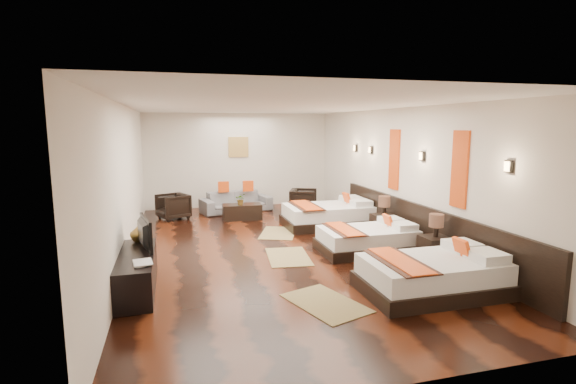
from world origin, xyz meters
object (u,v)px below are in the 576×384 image
object	(u,v)px
book	(133,264)
coffee_table	(242,212)
sofa	(236,202)
tv	(140,233)
tv_console	(137,272)
armchair_left	(173,207)
armchair_right	(303,201)
bed_mid	(368,239)
figurine	(139,232)
bed_far	(329,215)
nightstand_b	(384,224)
bed_near	(433,275)
table_plant	(241,199)
nightstand_a	(435,247)

from	to	relation	value
book	coffee_table	distance (m)	5.46
book	sofa	world-z (taller)	book
coffee_table	tv	bearing A→B (deg)	-118.24
tv_console	coffee_table	size ratio (longest dim) A/B	1.80
armchair_left	armchair_right	world-z (taller)	same
bed_mid	figurine	bearing A→B (deg)	-177.52
bed_far	nightstand_b	distance (m)	1.58
sofa	armchair_right	world-z (taller)	armchair_right
tv	armchair_left	size ratio (longest dim) A/B	1.16
bed_far	tv_console	distance (m)	5.23
bed_mid	tv_console	world-z (taller)	bed_mid
tv_console	armchair_right	bearing A→B (deg)	49.94
bed_near	table_plant	distance (m)	5.94
bed_far	coffee_table	size ratio (longest dim) A/B	2.11
tv_console	nightstand_a	bearing A→B (deg)	-1.84
bed_far	armchair_left	distance (m)	4.09
nightstand_a	coffee_table	bearing A→B (deg)	120.12
nightstand_b	tv_console	world-z (taller)	nightstand_b
book	armchair_right	size ratio (longest dim) A/B	0.45
bed_near	figurine	bearing A→B (deg)	154.85
bed_far	armchair_left	bearing A→B (deg)	153.52
bed_mid	armchair_left	bearing A→B (deg)	132.30
bed_near	sofa	size ratio (longest dim) A/B	1.03
nightstand_b	figurine	xyz separation A→B (m)	(-4.95, -0.99, 0.38)
figurine	nightstand_b	bearing A→B (deg)	11.31
armchair_left	armchair_right	xyz separation A→B (m)	(3.56, -0.06, 0.00)
tv_console	book	xyz separation A→B (m)	(0.00, -0.52, 0.29)
book	figurine	xyz separation A→B (m)	(0.00, 1.26, 0.14)
nightstand_b	book	size ratio (longest dim) A/B	2.80
tv_console	figurine	bearing A→B (deg)	90.00
bed_near	bed_far	size ratio (longest dim) A/B	0.97
bed_near	nightstand_a	distance (m)	1.31
book	bed_far	bearing A→B (deg)	40.88
book	armchair_right	distance (m)	6.79
bed_far	coffee_table	world-z (taller)	bed_far
tv	book	xyz separation A→B (m)	(-0.05, -0.79, -0.23)
bed_near	figurine	xyz separation A→B (m)	(-4.20, 1.97, 0.44)
nightstand_a	sofa	size ratio (longest dim) A/B	0.46
nightstand_b	coffee_table	size ratio (longest dim) A/B	0.93
bed_far	table_plant	distance (m)	2.34
bed_mid	nightstand_a	size ratio (longest dim) A/B	2.03
bed_far	coffee_table	xyz separation A→B (m)	(-1.91, 1.32, -0.08)
coffee_table	armchair_left	bearing A→B (deg)	163.86
armchair_right	coffee_table	distance (m)	1.88
sofa	bed_mid	bearing A→B (deg)	-81.03
nightstand_a	tv	bearing A→B (deg)	174.94
bed_near	book	bearing A→B (deg)	170.37
nightstand_a	coffee_table	size ratio (longest dim) A/B	0.92
table_plant	tv	bearing A→B (deg)	-118.16
nightstand_a	coffee_table	world-z (taller)	nightstand_a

